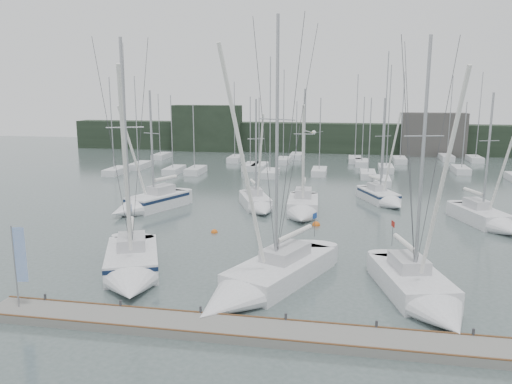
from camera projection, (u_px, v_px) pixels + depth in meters
ground at (258, 290)px, 26.89m from camera, size 160.00×160.00×0.00m
dock at (238, 330)px, 22.04m from camera, size 24.00×2.00×0.40m
far_treeline at (322, 138)px, 86.11m from camera, size 90.00×4.00×5.00m
far_building_left at (207, 128)px, 87.46m from camera, size 12.00×3.00×8.00m
far_building_right at (433, 135)px, 80.76m from camera, size 10.00×3.00×7.00m
mast_forest at (329, 165)px, 68.31m from camera, size 55.99×27.31×14.82m
sailboat_near_left at (131, 269)px, 28.36m from camera, size 6.06×9.02×14.43m
sailboat_near_center at (257, 284)px, 26.37m from camera, size 7.22×11.17×15.47m
sailboat_near_right at (425, 296)px, 24.79m from camera, size 4.95×9.13×14.18m
sailboat_mid_a at (146, 204)px, 44.40m from camera, size 5.75×8.52×11.41m
sailboat_mid_b at (258, 205)px, 44.69m from camera, size 4.57×7.09×10.54m
sailboat_mid_c at (303, 209)px, 42.56m from camera, size 2.99×7.47×11.50m
sailboat_mid_d at (384, 199)px, 47.11m from camera, size 4.81×7.24×10.63m
sailboat_mid_e at (490, 221)px, 39.04m from camera, size 4.81×8.04×11.19m
buoy_a at (214, 233)px, 37.76m from camera, size 0.52×0.52×0.52m
buoy_b at (316, 225)px, 39.77m from camera, size 0.65×0.65×0.65m
dock_banner at (18, 259)px, 23.46m from camera, size 0.60×0.18×4.04m
seagull at (314, 132)px, 26.61m from camera, size 1.00×0.49×0.20m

